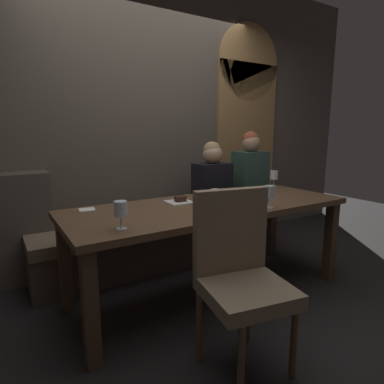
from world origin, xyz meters
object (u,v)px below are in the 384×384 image
(wine_glass_near_left, at_px, (121,209))
(wine_glass_end_right, at_px, (216,197))
(diner_redhead, at_px, (212,180))
(wine_glass_far_right, at_px, (274,175))
(wine_glass_end_left, at_px, (269,193))
(banquette_bench, at_px, (169,241))
(espresso_cup, at_px, (257,201))
(chair_near_side, at_px, (239,268))
(dining_table, at_px, (210,215))
(dessert_plate, at_px, (180,201))
(diner_bearded, at_px, (250,172))

(wine_glass_near_left, bearing_deg, wine_glass_end_right, 1.16)
(diner_redhead, xyz_separation_m, wine_glass_far_right, (0.47, -0.40, 0.06))
(diner_redhead, xyz_separation_m, wine_glass_near_left, (-1.30, -0.94, 0.06))
(wine_glass_end_left, bearing_deg, banquette_bench, 105.76)
(wine_glass_near_left, relative_size, espresso_cup, 1.37)
(wine_glass_near_left, relative_size, wine_glass_end_left, 1.00)
(chair_near_side, xyz_separation_m, espresso_cup, (0.61, 0.53, 0.21))
(diner_redhead, xyz_separation_m, espresso_cup, (-0.19, -0.87, -0.03))
(dining_table, height_order, wine_glass_end_left, wine_glass_end_left)
(dessert_plate, bearing_deg, wine_glass_far_right, 5.85)
(chair_near_side, xyz_separation_m, diner_redhead, (0.81, 1.40, 0.24))
(chair_near_side, xyz_separation_m, wine_glass_end_right, (0.18, 0.48, 0.29))
(wine_glass_far_right, xyz_separation_m, espresso_cup, (-0.66, -0.48, -0.09))
(dining_table, height_order, chair_near_side, chair_near_side)
(dining_table, height_order, espresso_cup, espresso_cup)
(banquette_bench, relative_size, dessert_plate, 13.16)
(wine_glass_end_right, bearing_deg, diner_redhead, 56.03)
(wine_glass_end_left, xyz_separation_m, wine_glass_far_right, (0.68, 0.61, 0.00))
(banquette_bench, xyz_separation_m, diner_redhead, (0.50, -0.02, 0.57))
(diner_redhead, height_order, wine_glass_end_right, diner_redhead)
(dining_table, relative_size, wine_glass_far_right, 13.41)
(wine_glass_end_left, height_order, wine_glass_far_right, same)
(wine_glass_end_left, bearing_deg, wine_glass_end_right, 168.55)
(diner_bearded, bearing_deg, diner_redhead, -177.99)
(banquette_bench, height_order, wine_glass_far_right, wine_glass_far_right)
(dining_table, distance_m, wine_glass_near_left, 0.87)
(dining_table, xyz_separation_m, diner_bearded, (1.02, 0.70, 0.20))
(banquette_bench, bearing_deg, diner_bearded, -0.14)
(wine_glass_end_left, relative_size, wine_glass_end_right, 1.00)
(diner_bearded, distance_m, wine_glass_near_left, 2.07)
(wine_glass_far_right, bearing_deg, dessert_plate, -174.15)
(diner_bearded, distance_m, espresso_cup, 1.15)
(banquette_bench, xyz_separation_m, chair_near_side, (-0.31, -1.42, 0.33))
(diner_bearded, height_order, wine_glass_end_left, diner_bearded)
(diner_redhead, relative_size, wine_glass_far_right, 4.50)
(wine_glass_near_left, bearing_deg, banquette_bench, 49.88)
(diner_bearded, relative_size, wine_glass_far_right, 5.11)
(dining_table, xyz_separation_m, wine_glass_end_left, (0.29, -0.33, 0.20))
(dining_table, distance_m, espresso_cup, 0.38)
(banquette_bench, xyz_separation_m, diner_bearded, (1.02, -0.00, 0.62))
(dining_table, bearing_deg, wine_glass_end_left, -48.55)
(chair_near_side, height_order, wine_glass_far_right, chair_near_side)
(chair_near_side, xyz_separation_m, dessert_plate, (0.13, 0.89, 0.20))
(dining_table, distance_m, chair_near_side, 0.79)
(diner_bearded, relative_size, dessert_plate, 4.41)
(wine_glass_near_left, distance_m, espresso_cup, 1.12)
(wine_glass_far_right, bearing_deg, diner_bearded, 82.03)
(banquette_bench, height_order, espresso_cup, espresso_cup)
(wine_glass_end_left, xyz_separation_m, espresso_cup, (0.01, 0.14, -0.09))
(diner_redhead, relative_size, dessert_plate, 3.89)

